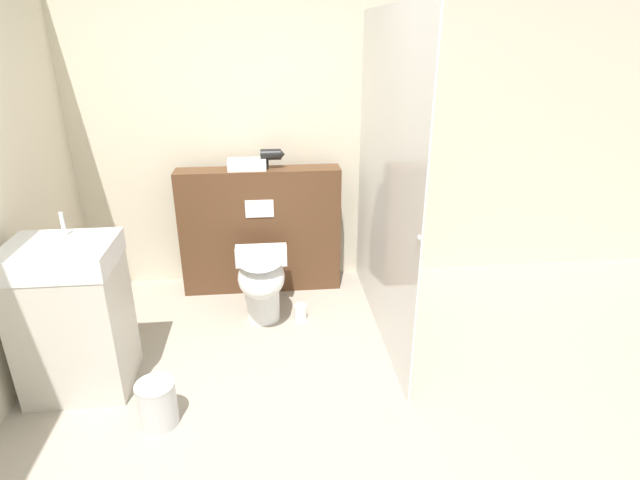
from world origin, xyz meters
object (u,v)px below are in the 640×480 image
(toilet, at_px, (262,280))
(sink_vanity, at_px, (73,318))
(hair_drier, at_px, (272,155))
(waste_bin, at_px, (157,404))

(toilet, xyz_separation_m, sink_vanity, (-1.08, -0.63, 0.13))
(sink_vanity, relative_size, hair_drier, 5.73)
(toilet, xyz_separation_m, hair_drier, (0.11, 0.55, 0.80))
(sink_vanity, relative_size, waste_bin, 4.09)
(sink_vanity, height_order, waste_bin, sink_vanity)
(hair_drier, xyz_separation_m, waste_bin, (-0.68, -1.57, -1.00))
(hair_drier, bearing_deg, toilet, -101.42)
(sink_vanity, bearing_deg, waste_bin, -37.17)
(hair_drier, bearing_deg, waste_bin, -113.50)
(toilet, distance_m, waste_bin, 1.19)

